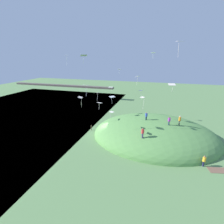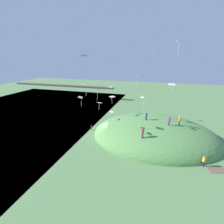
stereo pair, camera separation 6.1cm
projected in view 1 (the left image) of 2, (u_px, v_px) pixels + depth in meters
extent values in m
plane|color=#5F884F|center=(102.00, 135.00, 35.01)|extent=(160.00, 160.00, 0.00)
cube|color=#395988|center=(0.00, 122.00, 42.61)|extent=(48.55, 80.00, 0.40)
ellipsoid|color=#5B924A|center=(154.00, 137.00, 34.24)|extent=(24.99, 19.47, 7.75)
cube|color=#5D564E|center=(62.00, 86.00, 67.42)|extent=(43.69, 1.80, 0.70)
cube|color=#193047|center=(146.00, 118.00, 32.52)|extent=(0.28, 0.28, 0.75)
cylinder|color=#314FB4|center=(146.00, 115.00, 32.31)|extent=(0.66, 0.66, 0.59)
sphere|color=#95664E|center=(146.00, 113.00, 32.18)|extent=(0.22, 0.22, 0.22)
cube|color=#4F5046|center=(179.00, 123.00, 30.57)|extent=(0.23, 0.15, 0.88)
cylinder|color=orange|center=(180.00, 119.00, 30.32)|extent=(0.45, 0.45, 0.70)
sphere|color=beige|center=(180.00, 116.00, 30.17)|extent=(0.26, 0.26, 0.26)
cube|color=#25274C|center=(203.00, 164.00, 24.82)|extent=(0.29, 0.25, 0.87)
cylinder|color=gold|center=(204.00, 159.00, 24.58)|extent=(0.64, 0.64, 0.69)
sphere|color=brown|center=(205.00, 157.00, 24.43)|extent=(0.26, 0.26, 0.26)
cube|color=#213349|center=(169.00, 123.00, 30.40)|extent=(0.20, 0.28, 0.76)
cylinder|color=purple|center=(169.00, 120.00, 30.19)|extent=(0.57, 0.57, 0.60)
sphere|color=brown|center=(169.00, 117.00, 30.06)|extent=(0.23, 0.23, 0.23)
cube|color=#2C2546|center=(142.00, 136.00, 27.57)|extent=(0.27, 0.29, 0.86)
cylinder|color=red|center=(143.00, 131.00, 27.33)|extent=(0.65, 0.65, 0.68)
sphere|color=brown|center=(143.00, 129.00, 27.18)|extent=(0.26, 0.26, 0.26)
cube|color=white|center=(172.00, 84.00, 26.93)|extent=(1.25, 0.99, 0.25)
cylinder|color=white|center=(172.00, 89.00, 27.34)|extent=(0.07, 0.08, 1.01)
cube|color=white|center=(142.00, 97.00, 28.22)|extent=(0.88, 0.86, 0.13)
cylinder|color=white|center=(143.00, 104.00, 28.25)|extent=(0.20, 0.06, 1.86)
cube|color=white|center=(67.00, 55.00, 33.94)|extent=(0.65, 0.89, 0.07)
cylinder|color=white|center=(67.00, 61.00, 34.05)|extent=(0.10, 0.24, 1.75)
cube|color=white|center=(141.00, 90.00, 31.30)|extent=(0.90, 0.94, 0.06)
cylinder|color=white|center=(141.00, 95.00, 31.55)|extent=(0.13, 0.19, 1.50)
cube|color=silver|center=(153.00, 53.00, 38.20)|extent=(1.08, 0.89, 0.17)
cylinder|color=silver|center=(153.00, 56.00, 38.32)|extent=(0.17, 0.19, 1.07)
cube|color=white|center=(119.00, 69.00, 38.66)|extent=(0.83, 0.61, 0.16)
cylinder|color=white|center=(119.00, 72.00, 38.90)|extent=(0.06, 0.07, 0.91)
cube|color=white|center=(111.00, 87.00, 42.22)|extent=(1.13, 0.84, 0.10)
cylinder|color=white|center=(112.00, 90.00, 42.58)|extent=(0.15, 0.12, 1.00)
cube|color=white|center=(87.00, 85.00, 27.00)|extent=(1.28, 0.97, 0.21)
cylinder|color=white|center=(86.00, 92.00, 27.36)|extent=(0.10, 0.11, 1.51)
cube|color=white|center=(84.00, 55.00, 29.35)|extent=(1.43, 1.33, 0.29)
cylinder|color=white|center=(83.00, 60.00, 29.82)|extent=(0.06, 0.12, 1.08)
cube|color=#F3DECE|center=(80.00, 97.00, 33.25)|extent=(1.02, 1.30, 0.24)
cylinder|color=#F3DECE|center=(81.00, 103.00, 33.52)|extent=(0.05, 0.12, 1.78)
cube|color=white|center=(99.00, 92.00, 34.20)|extent=(1.16, 1.24, 0.19)
cylinder|color=white|center=(97.00, 97.00, 34.41)|extent=(0.13, 0.12, 1.44)
cube|color=#F5D8D2|center=(180.00, 41.00, 23.31)|extent=(1.22, 1.08, 0.08)
cylinder|color=#F5D8D2|center=(178.00, 50.00, 23.48)|extent=(0.14, 0.06, 1.94)
cube|color=white|center=(100.00, 103.00, 28.35)|extent=(0.95, 0.78, 0.11)
cylinder|color=white|center=(99.00, 107.00, 28.49)|extent=(0.13, 0.07, 1.00)
cube|color=white|center=(112.00, 97.00, 36.31)|extent=(1.41, 1.44, 0.19)
cylinder|color=white|center=(112.00, 101.00, 36.93)|extent=(0.21, 0.23, 1.28)
cube|color=white|center=(138.00, 76.00, 29.18)|extent=(0.86, 0.97, 0.19)
cylinder|color=white|center=(137.00, 81.00, 29.46)|extent=(0.20, 0.16, 1.26)
cube|color=white|center=(112.00, 112.00, 27.07)|extent=(0.92, 0.84, 0.07)
cylinder|color=white|center=(110.00, 115.00, 27.20)|extent=(0.11, 0.09, 0.80)
cylinder|color=brown|center=(91.00, 128.00, 37.08)|extent=(0.14, 0.14, 1.14)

